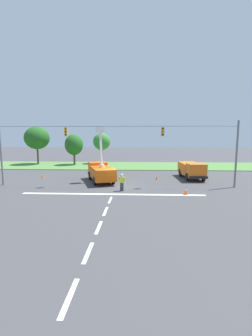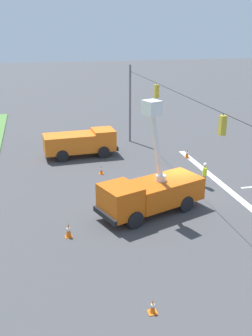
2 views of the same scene
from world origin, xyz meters
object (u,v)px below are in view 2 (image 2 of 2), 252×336
Objects in this scene: utility_truck_bucket_lift at (150,192)px; road_worker at (205,173)px; traffic_cone_foreground_left at (153,307)px; traffic_cone_foreground_right at (68,230)px; utility_truck_support_near at (81,142)px; traffic_cone_mid_left at (101,170)px; traffic_cone_mid_right at (187,153)px.

utility_truck_bucket_lift is 3.91× the size of road_worker.
traffic_cone_foreground_right reaches higher than traffic_cone_foreground_left.
traffic_cone_foreground_left is at bearing -158.48° from traffic_cone_foreground_right.
utility_truck_support_near is 4.80m from traffic_cone_mid_left.
traffic_cone_foreground_right is (-1.77, 5.01, -0.96)m from utility_truck_bucket_lift.
traffic_cone_foreground_right reaches higher than traffic_cone_mid_left.
traffic_cone_foreground_right is 1.27× the size of traffic_cone_mid_left.
utility_truck_bucket_lift is 8.79m from traffic_cone_foreground_left.
utility_truck_bucket_lift is at bearing -167.33° from utility_truck_support_near.
traffic_cone_mid_right is at bearing -45.34° from traffic_cone_foreground_right.
traffic_cone_foreground_right is at bearing 159.37° from traffic_cone_mid_left.
utility_truck_support_near is 13.67m from traffic_cone_foreground_right.
road_worker is 7.70m from traffic_cone_mid_left.
traffic_cone_mid_left is (15.43, -0.71, 0.01)m from traffic_cone_foreground_left.
traffic_cone_foreground_right is at bearing 134.66° from traffic_cone_mid_right.
traffic_cone_mid_left is (-4.62, -0.93, -0.93)m from utility_truck_support_near.
utility_truck_bucket_lift is 5.40m from traffic_cone_foreground_right.
traffic_cone_foreground_right is at bearing 21.52° from traffic_cone_foreground_left.
traffic_cone_mid_right is (10.88, -11.01, 0.00)m from traffic_cone_foreground_right.
road_worker is 2.91× the size of traffic_cone_foreground_left.
traffic_cone_foreground_left is 15.45m from traffic_cone_mid_left.
traffic_cone_foreground_right is (-13.44, 2.39, -0.83)m from utility_truck_support_near.
utility_truck_bucket_lift is 11.02× the size of traffic_cone_mid_left.
traffic_cone_foreground_left is 19.41m from traffic_cone_mid_right.
traffic_cone_mid_left is at bearing 57.36° from road_worker.
utility_truck_bucket_lift is 5.59m from road_worker.
traffic_cone_mid_right is at bearing -11.27° from road_worker.
road_worker reaches higher than traffic_cone_foreground_left.
traffic_cone_foreground_left is (-20.05, -0.22, -0.94)m from utility_truck_support_near.
road_worker is 6.36m from traffic_cone_mid_right.
road_worker is 13.40m from traffic_cone_foreground_left.
traffic_cone_foreground_left is at bearing 147.60° from road_worker.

